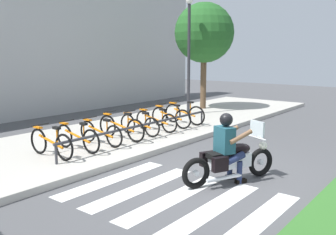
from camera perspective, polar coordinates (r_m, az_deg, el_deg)
name	(u,v)px	position (r m, az deg, el deg)	size (l,w,h in m)	color
ground_plane	(214,178)	(7.88, 7.11, -9.25)	(48.00, 48.00, 0.00)	#4C4C4F
sidewalk	(83,144)	(10.62, -13.05, -3.98)	(24.00, 4.40, 0.15)	#B7B2A8
crosswalk_stripe_0	(256,222)	(6.06, 13.51, -15.50)	(2.80, 0.40, 0.01)	white
crosswalk_stripe_1	(212,209)	(6.39, 6.81, -13.87)	(2.80, 0.40, 0.01)	white
crosswalk_stripe_2	(174,197)	(6.81, 0.93, -12.28)	(2.80, 0.40, 0.01)	white
crosswalk_stripe_3	(141,188)	(7.29, -4.16, -10.78)	(2.80, 0.40, 0.01)	white
crosswalk_stripe_4	(113,179)	(7.82, -8.55, -9.40)	(2.80, 0.40, 0.01)	white
motorcycle	(231,160)	(7.56, 9.66, -6.55)	(2.05, 1.06, 1.20)	black
rider	(228,143)	(7.42, 9.23, -3.94)	(0.76, 0.70, 1.43)	#1E4C59
bicycle_0	(51,143)	(9.09, -17.68, -3.78)	(0.48, 1.62, 0.77)	black
bicycle_1	(77,137)	(9.52, -13.87, -3.02)	(0.48, 1.65, 0.75)	black
bicycle_2	(100,133)	(10.00, -10.41, -2.33)	(0.48, 1.62, 0.73)	black
bicycle_3	(121,127)	(10.50, -7.28, -1.52)	(0.48, 1.76, 0.80)	black
bicycle_4	(139,124)	(11.04, -4.45, -1.06)	(0.48, 1.55, 0.72)	black
bicycle_5	(156,120)	(11.60, -1.88, -0.46)	(0.48, 1.65, 0.74)	black
bicycle_6	(171,117)	(12.19, 0.44, 0.11)	(0.48, 1.61, 0.78)	black
bicycle_7	(184,114)	(12.79, 2.55, 0.61)	(0.48, 1.66, 0.80)	black
bike_rack	(145,125)	(10.38, -3.64, -1.22)	(5.96, 0.07, 0.49)	#333338
street_lamp	(189,47)	(14.78, 3.26, 10.88)	(0.28, 0.28, 4.73)	#2D2D33
tree_near_rack	(204,33)	(16.43, 5.61, 12.85)	(2.59, 2.59, 4.75)	brown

